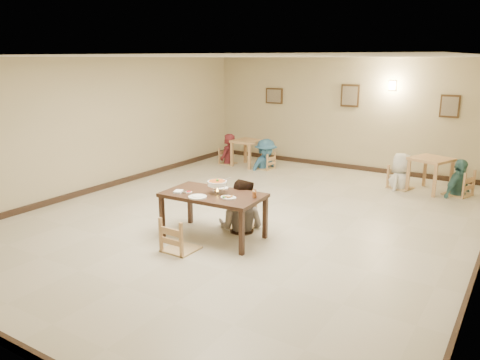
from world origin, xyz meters
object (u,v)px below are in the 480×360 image
Objects in this scene: bg_chair_ll at (228,149)px; bg_diner_d at (461,159)px; bg_chair_rl at (402,167)px; bg_diner_c at (403,153)px; bg_diner_b at (266,139)px; bg_diner_a at (228,134)px; main_table at (213,198)px; chair_far at (243,202)px; bg_chair_rr at (460,172)px; main_diner at (241,179)px; bg_table_right at (431,164)px; drink_glass at (254,194)px; chair_near at (180,218)px; bg_table_left at (247,145)px; curry_warmer at (217,183)px; bg_chair_lr at (266,154)px.

bg_diner_d reaches higher than bg_chair_ll.
bg_diner_c is at bearing 15.33° from bg_chair_rl.
bg_diner_a is at bearing 108.70° from bg_diner_b.
main_table is 0.76m from chair_far.
bg_diner_a is (-6.13, -0.09, 0.34)m from bg_chair_rr.
bg_table_right is (2.34, 4.38, -0.27)m from main_diner.
drink_glass is 6.06m from bg_chair_ll.
bg_table_right is at bearing -67.45° from bg_chair_rl.
main_diner is at bearing -138.27° from bg_diner_b.
bg_table_right is at bearing -114.51° from chair_near.
bg_chair_rr is at bearing 0.27° from bg_table_left.
bg_chair_rr is 0.66× the size of bg_diner_d.
bg_diner_c is at bearing -64.85° from bg_chair_rr.
main_diner is 1.81× the size of bg_table_right.
bg_diner_c is at bearing 116.16° from bg_diner_d.
drink_glass is (0.66, 0.10, -0.11)m from curry_warmer.
chair_far is 0.57× the size of bg_diner_d.
main_diner is 5.09m from bg_table_left.
bg_diner_a is at bearing 113.88° from chair_far.
bg_chair_rl is at bearing -122.71° from main_diner.
bg_diner_b is (-4.89, -0.07, 0.29)m from bg_chair_rr.
bg_diner_c is (2.03, 5.63, 0.31)m from chair_near.
bg_chair_ll is 6.14m from bg_diner_d.
chair_near is at bearing -113.85° from chair_far.
bg_diner_d reaches higher than chair_near.
chair_far is at bearing -100.62° from chair_near.
bg_chair_rl is 4.92m from bg_diner_a.
drink_glass is at bearing 31.59° from bg_diner_a.
bg_diner_b is at bearing -76.84° from main_diner.
chair_near reaches higher than bg_table_left.
bg_diner_b is at bearing 111.74° from bg_diner_d.
bg_chair_lr reaches higher than bg_table_left.
main_diner is at bearing 167.16° from bg_diner_d.
chair_far is 1.06× the size of bg_chair_ll.
curry_warmer reaches higher than bg_chair_rl.
curry_warmer is 0.22× the size of bg_diner_d.
bg_diner_b is (-1.94, 4.35, -0.09)m from main_diner.
main_table is 1.94× the size of bg_chair_ll.
bg_chair_rl reaches higher than bg_chair_ll.
bg_chair_ll is 0.44m from bg_diner_a.
bg_table_right is 0.63m from bg_chair_rl.
main_diner is 0.70m from drink_glass.
chair_near is at bearing 175.46° from bg_chair_rl.
bg_diner_c is (-1.23, -0.11, 0.30)m from bg_chair_rr.
bg_diner_c is 1.23m from bg_diner_d.
bg_table_right is (1.80, 4.83, -0.20)m from drink_glass.
bg_diner_d is (3.08, 4.96, -0.14)m from curry_warmer.
chair_near is 0.58× the size of main_diner.
curry_warmer is at bearing -150.23° from bg_chair_ll.
bg_table_left is (-3.09, 4.84, -0.24)m from drink_glass.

